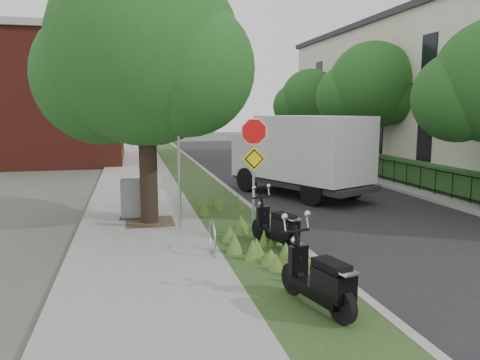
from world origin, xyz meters
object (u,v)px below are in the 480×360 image
at_px(scooter_near, 324,286).
at_px(scooter_far, 280,231).
at_px(utility_cabinet, 135,199).
at_px(box_truck, 302,152).
at_px(sign_assembly, 254,153).

relative_size(scooter_near, scooter_far, 1.08).
bearing_deg(scooter_far, utility_cabinet, 129.69).
xyz_separation_m(box_truck, utility_cabinet, (-6.51, -2.85, -1.08)).
bearing_deg(scooter_far, sign_assembly, 107.14).
relative_size(sign_assembly, scooter_near, 1.70).
relative_size(scooter_far, box_truck, 0.27).
xyz_separation_m(sign_assembly, scooter_far, (0.35, -1.14, -1.79)).
relative_size(sign_assembly, box_truck, 0.50).
distance_m(sign_assembly, scooter_far, 2.15).
height_order(sign_assembly, box_truck, sign_assembly).
bearing_deg(utility_cabinet, scooter_far, -50.31).
xyz_separation_m(scooter_near, scooter_far, (0.43, 3.65, -0.03)).
xyz_separation_m(scooter_far, box_truck, (3.14, 6.91, 1.23)).
bearing_deg(utility_cabinet, box_truck, 23.68).
bearing_deg(scooter_far, box_truck, 65.55).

